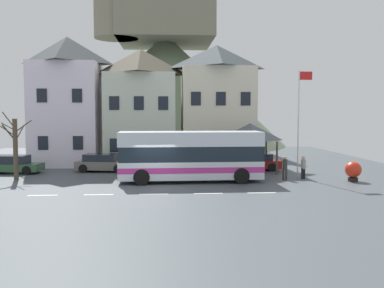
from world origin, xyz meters
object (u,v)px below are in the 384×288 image
object	(u,v)px
flagpole	(300,116)
bare_tree_00	(15,147)
bus_shelter	(250,132)
parked_car_00	(103,163)
parked_car_01	(13,164)
harbour_buoy	(353,170)
townhouse_00	(68,101)
townhouse_01	(141,107)
pedestrian_00	(285,166)
parked_car_02	(252,162)
hilltop_castle	(165,85)
pedestrian_01	(303,166)
public_bench	(246,163)
townhouse_02	(217,105)
transit_bus	(190,156)

from	to	relation	value
flagpole	bare_tree_00	xyz separation A→B (m)	(-19.13, 0.21, -2.04)
bus_shelter	bare_tree_00	distance (m)	16.62
parked_car_00	parked_car_01	distance (m)	6.55
parked_car_01	harbour_buoy	distance (m)	24.12
harbour_buoy	bare_tree_00	world-z (taller)	bare_tree_00
townhouse_00	parked_car_00	world-z (taller)	townhouse_00
townhouse_01	pedestrian_00	bearing A→B (deg)	-44.57
bare_tree_00	parked_car_02	bearing A→B (deg)	12.97
hilltop_castle	bus_shelter	distance (m)	29.36
pedestrian_01	public_bench	world-z (taller)	pedestrian_01
bus_shelter	bare_tree_00	world-z (taller)	bare_tree_00
parked_car_02	harbour_buoy	distance (m)	8.03
townhouse_00	hilltop_castle	distance (m)	24.11
pedestrian_00	harbour_buoy	world-z (taller)	pedestrian_00
harbour_buoy	hilltop_castle	bearing A→B (deg)	110.41
bare_tree_00	townhouse_01	bearing A→B (deg)	48.42
hilltop_castle	pedestrian_00	size ratio (longest dim) A/B	20.91
townhouse_02	parked_car_02	distance (m)	6.96
flagpole	parked_car_02	bearing A→B (deg)	120.92
townhouse_00	townhouse_02	size ratio (longest dim) A/B	1.06
flagpole	harbour_buoy	xyz separation A→B (m)	(3.04, -1.82, -3.51)
bus_shelter	harbour_buoy	bearing A→B (deg)	-40.40
townhouse_02	public_bench	distance (m)	6.52
flagpole	bare_tree_00	bearing A→B (deg)	179.36
townhouse_00	public_bench	world-z (taller)	townhouse_00
townhouse_01	bus_shelter	size ratio (longest dim) A/B	2.72
townhouse_02	hilltop_castle	world-z (taller)	hilltop_castle
townhouse_01	pedestrian_00	xyz separation A→B (m)	(10.08, -9.93, -4.11)
parked_car_02	public_bench	world-z (taller)	parked_car_02
hilltop_castle	townhouse_02	bearing A→B (deg)	-78.38
bus_shelter	flagpole	size ratio (longest dim) A/B	0.50
townhouse_02	harbour_buoy	world-z (taller)	townhouse_02
pedestrian_01	harbour_buoy	world-z (taller)	pedestrian_01
townhouse_00	parked_car_02	xyz separation A→B (m)	(15.12, -4.74, -4.84)
townhouse_00	transit_bus	distance (m)	14.66
bare_tree_00	transit_bus	bearing A→B (deg)	-6.84
townhouse_02	parked_car_00	distance (m)	11.43
parked_car_00	pedestrian_00	bearing A→B (deg)	-14.19
parked_car_01	bare_tree_00	distance (m)	3.86
pedestrian_00	hilltop_castle	bearing A→B (deg)	104.07
transit_bus	pedestrian_01	size ratio (longest dim) A/B	5.96
parked_car_00	hilltop_castle	bearing A→B (deg)	87.00
parked_car_01	parked_car_02	size ratio (longest dim) A/B	0.92
parked_car_01	flagpole	world-z (taller)	flagpole
pedestrian_01	bare_tree_00	size ratio (longest dim) A/B	0.34
pedestrian_00	harbour_buoy	size ratio (longest dim) A/B	1.22
parked_car_02	bare_tree_00	distance (m)	17.20
hilltop_castle	parked_car_01	xyz separation A→B (m)	(-11.22, -27.78, -7.74)
townhouse_00	townhouse_01	distance (m)	6.28
pedestrian_00	parked_car_02	bearing A→B (deg)	103.82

